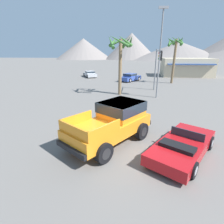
{
  "coord_description": "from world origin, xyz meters",
  "views": [
    {
      "loc": [
        0.75,
        -8.32,
        4.54
      ],
      "look_at": [
        -0.42,
        0.92,
        1.38
      ],
      "focal_mm": 28.0,
      "sensor_mm": 36.0,
      "label": 1
    }
  ],
  "objects_px": {
    "street_lamp_post": "(160,47)",
    "parked_car_blue": "(130,77)",
    "orange_pickup_truck": "(114,120)",
    "palm_tree_short": "(175,48)",
    "red_convertible_car": "(182,146)",
    "palm_tree_tall": "(121,50)",
    "traffic_light_main": "(158,62)",
    "parked_car_silver": "(90,74)"
  },
  "relations": [
    {
      "from": "parked_car_silver",
      "to": "traffic_light_main",
      "type": "relative_size",
      "value": 0.97
    },
    {
      "from": "orange_pickup_truck",
      "to": "parked_car_silver",
      "type": "relative_size",
      "value": 1.09
    },
    {
      "from": "parked_car_blue",
      "to": "palm_tree_short",
      "type": "distance_m",
      "value": 8.08
    },
    {
      "from": "palm_tree_short",
      "to": "street_lamp_post",
      "type": "bearing_deg",
      "value": -109.17
    },
    {
      "from": "street_lamp_post",
      "to": "palm_tree_short",
      "type": "distance_m",
      "value": 10.36
    },
    {
      "from": "parked_car_blue",
      "to": "traffic_light_main",
      "type": "bearing_deg",
      "value": -37.77
    },
    {
      "from": "red_convertible_car",
      "to": "palm_tree_tall",
      "type": "xyz_separation_m",
      "value": [
        -3.92,
        12.16,
        4.42
      ]
    },
    {
      "from": "red_convertible_car",
      "to": "traffic_light_main",
      "type": "relative_size",
      "value": 0.94
    },
    {
      "from": "palm_tree_tall",
      "to": "palm_tree_short",
      "type": "xyz_separation_m",
      "value": [
        7.38,
        8.8,
        0.31
      ]
    },
    {
      "from": "traffic_light_main",
      "to": "palm_tree_tall",
      "type": "relative_size",
      "value": 0.79
    },
    {
      "from": "street_lamp_post",
      "to": "orange_pickup_truck",
      "type": "bearing_deg",
      "value": -108.42
    },
    {
      "from": "parked_car_silver",
      "to": "parked_car_blue",
      "type": "bearing_deg",
      "value": -56.05
    },
    {
      "from": "orange_pickup_truck",
      "to": "palm_tree_tall",
      "type": "xyz_separation_m",
      "value": [
        -0.6,
        11.13,
        3.7
      ]
    },
    {
      "from": "street_lamp_post",
      "to": "palm_tree_tall",
      "type": "relative_size",
      "value": 1.35
    },
    {
      "from": "orange_pickup_truck",
      "to": "traffic_light_main",
      "type": "relative_size",
      "value": 1.06
    },
    {
      "from": "parked_car_blue",
      "to": "palm_tree_short",
      "type": "relative_size",
      "value": 0.66
    },
    {
      "from": "orange_pickup_truck",
      "to": "palm_tree_short",
      "type": "relative_size",
      "value": 0.77
    },
    {
      "from": "red_convertible_car",
      "to": "palm_tree_short",
      "type": "height_order",
      "value": "palm_tree_short"
    },
    {
      "from": "palm_tree_tall",
      "to": "palm_tree_short",
      "type": "height_order",
      "value": "palm_tree_short"
    },
    {
      "from": "red_convertible_car",
      "to": "parked_car_silver",
      "type": "bearing_deg",
      "value": 145.22
    },
    {
      "from": "parked_car_blue",
      "to": "orange_pickup_truck",
      "type": "bearing_deg",
      "value": -58.58
    },
    {
      "from": "parked_car_silver",
      "to": "street_lamp_post",
      "type": "distance_m",
      "value": 19.73
    },
    {
      "from": "orange_pickup_truck",
      "to": "street_lamp_post",
      "type": "relative_size",
      "value": 0.61
    },
    {
      "from": "parked_car_silver",
      "to": "street_lamp_post",
      "type": "bearing_deg",
      "value": -82.14
    },
    {
      "from": "parked_car_silver",
      "to": "parked_car_blue",
      "type": "height_order",
      "value": "parked_car_blue"
    },
    {
      "from": "red_convertible_car",
      "to": "parked_car_blue",
      "type": "relative_size",
      "value": 1.03
    },
    {
      "from": "street_lamp_post",
      "to": "palm_tree_tall",
      "type": "height_order",
      "value": "street_lamp_post"
    },
    {
      "from": "red_convertible_car",
      "to": "parked_car_silver",
      "type": "xyz_separation_m",
      "value": [
        -11.14,
        26.78,
        0.16
      ]
    },
    {
      "from": "parked_car_silver",
      "to": "palm_tree_short",
      "type": "distance_m",
      "value": 16.38
    },
    {
      "from": "palm_tree_tall",
      "to": "traffic_light_main",
      "type": "bearing_deg",
      "value": 18.48
    },
    {
      "from": "orange_pickup_truck",
      "to": "parked_car_silver",
      "type": "xyz_separation_m",
      "value": [
        -7.82,
        25.76,
        -0.57
      ]
    },
    {
      "from": "traffic_light_main",
      "to": "palm_tree_tall",
      "type": "height_order",
      "value": "palm_tree_tall"
    },
    {
      "from": "street_lamp_post",
      "to": "parked_car_blue",
      "type": "bearing_deg",
      "value": 105.52
    },
    {
      "from": "traffic_light_main",
      "to": "street_lamp_post",
      "type": "height_order",
      "value": "street_lamp_post"
    },
    {
      "from": "traffic_light_main",
      "to": "palm_tree_short",
      "type": "xyz_separation_m",
      "value": [
        3.26,
        7.42,
        1.61
      ]
    },
    {
      "from": "parked_car_silver",
      "to": "palm_tree_tall",
      "type": "distance_m",
      "value": 16.86
    },
    {
      "from": "palm_tree_short",
      "to": "traffic_light_main",
      "type": "bearing_deg",
      "value": -113.72
    },
    {
      "from": "street_lamp_post",
      "to": "palm_tree_tall",
      "type": "xyz_separation_m",
      "value": [
        -3.98,
        0.98,
        -0.23
      ]
    },
    {
      "from": "parked_car_silver",
      "to": "parked_car_blue",
      "type": "xyz_separation_m",
      "value": [
        8.08,
        -4.34,
        0.05
      ]
    },
    {
      "from": "palm_tree_short",
      "to": "parked_car_silver",
      "type": "bearing_deg",
      "value": 158.26
    },
    {
      "from": "parked_car_silver",
      "to": "parked_car_blue",
      "type": "relative_size",
      "value": 1.06
    },
    {
      "from": "orange_pickup_truck",
      "to": "palm_tree_tall",
      "type": "height_order",
      "value": "palm_tree_tall"
    }
  ]
}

